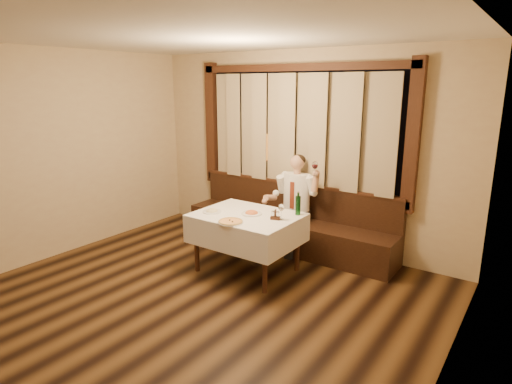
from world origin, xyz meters
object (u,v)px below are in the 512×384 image
Objects in this scene: pasta_red at (252,211)px; green_bottle at (298,205)px; cruet_caddy at (275,216)px; pizza at (231,222)px; seated_man at (294,196)px; dining_table at (247,222)px; pasta_cream at (212,210)px; banquette at (288,226)px.

green_bottle reaches higher than pasta_red.
pasta_red is 0.36m from cruet_caddy.
seated_man is at bearing 85.70° from pizza.
pasta_cream is (-0.42, -0.18, 0.14)m from dining_table.
pasta_red reaches higher than pasta_cream.
dining_table is 10.22× the size of cruet_caddy.
banquette reaches higher than dining_table.
cruet_caddy reaches higher than pasta_red.
cruet_caddy is (-0.13, -0.32, -0.08)m from green_bottle.
cruet_caddy is at bearing -73.87° from seated_man.
pizza is (0.04, -1.40, 0.46)m from banquette.
green_bottle reaches higher than cruet_caddy.
seated_man is at bearing 81.43° from dining_table.
pasta_red is 0.51m from pasta_cream.
green_bottle is 0.71m from seated_man.
pizza is 0.42m from pasta_red.
pasta_red is 0.19× the size of seated_man.
dining_table is at bearing 164.52° from cruet_caddy.
pasta_cream is 1.25m from seated_man.
dining_table is 0.43m from cruet_caddy.
green_bottle is at bearing 56.04° from pizza.
pizza is at bearing -23.56° from pasta_cream.
pizza is at bearing -94.30° from seated_man.
pasta_red is 0.90m from seated_man.
cruet_caddy is (0.36, -0.01, 0.01)m from pasta_red.
cruet_caddy is 0.09× the size of seated_man.
pizza is 0.54m from cruet_caddy.
pizza is 2.42× the size of cruet_caddy.
green_bottle is 2.36× the size of cruet_caddy.
pasta_cream is at bearing -116.54° from seated_man.
pizza is 1.17× the size of pasta_red.
pasta_cream is at bearing -155.10° from pasta_red.
banquette reaches higher than pasta_cream.
pasta_red is at bearing 159.29° from cruet_caddy.
seated_man is at bearing 84.12° from pasta_red.
banquette is 0.52m from seated_man.
banquette is at bearing 127.98° from green_bottle.
pizza is (0.04, -0.38, 0.12)m from dining_table.
pasta_red reaches higher than dining_table.
banquette is 10.90× the size of green_bottle.
dining_table is 0.96m from seated_man.
pizza is at bearing -90.85° from pasta_red.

